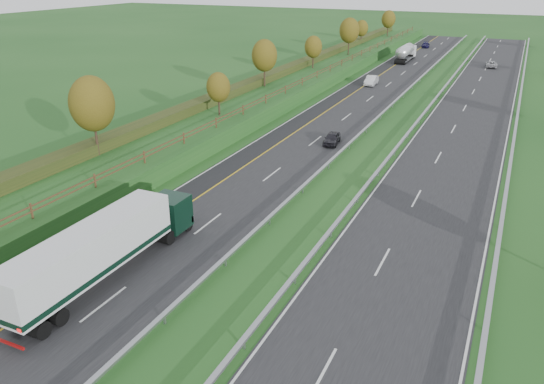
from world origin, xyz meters
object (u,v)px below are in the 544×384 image
(car_silver_mid, at_px, (371,80))
(car_oncoming, at_px, (491,64))
(road_tanker, at_px, (406,52))
(car_dark_near, at_px, (332,138))
(car_small_far, at_px, (426,45))
(box_lorry, at_px, (104,247))

(car_silver_mid, xyz_separation_m, car_oncoming, (17.49, 27.54, -0.13))
(road_tanker, distance_m, car_dark_near, 63.06)
(car_small_far, bearing_deg, box_lorry, -96.41)
(car_silver_mid, bearing_deg, box_lorry, -92.32)
(car_silver_mid, bearing_deg, road_tanker, 87.14)
(box_lorry, relative_size, car_silver_mid, 3.41)
(road_tanker, xyz_separation_m, car_silver_mid, (0.12, -28.36, -1.04))
(box_lorry, height_order, road_tanker, box_lorry)
(car_dark_near, xyz_separation_m, car_silver_mid, (-4.76, 34.50, 0.13))
(car_silver_mid, bearing_deg, car_small_far, 86.79)
(car_dark_near, relative_size, car_oncoming, 0.81)
(car_dark_near, distance_m, car_oncoming, 63.34)
(road_tanker, xyz_separation_m, car_oncoming, (17.61, -0.82, -1.16))
(box_lorry, distance_m, car_small_far, 119.74)
(car_silver_mid, distance_m, car_oncoming, 32.62)
(car_oncoming, bearing_deg, road_tanker, -7.31)
(box_lorry, bearing_deg, car_dark_near, 83.48)
(car_small_far, distance_m, car_oncoming, 29.86)
(car_dark_near, bearing_deg, box_lorry, -103.35)
(box_lorry, bearing_deg, car_silver_mid, 90.79)
(road_tanker, bearing_deg, box_lorry, -89.37)
(car_dark_near, height_order, car_small_far, car_dark_near)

